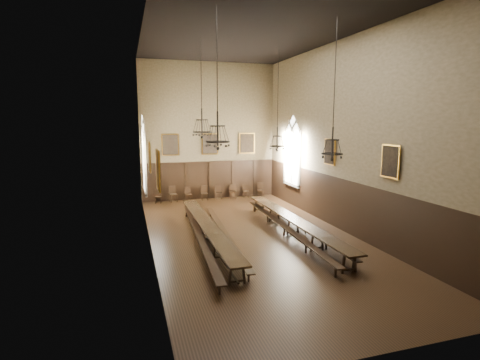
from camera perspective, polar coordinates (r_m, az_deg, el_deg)
name	(u,v)px	position (r m, az deg, el deg)	size (l,w,h in m)	color
floor	(253,237)	(17.21, 1.93, -8.75)	(9.00, 18.00, 0.02)	black
ceiling	(254,29)	(16.80, 2.11, 21.98)	(9.00, 18.00, 0.02)	black
wall_back	(209,132)	(25.08, -4.71, 7.34)	(9.00, 0.02, 9.00)	#826F50
wall_front	(393,158)	(8.42, 22.33, 3.16)	(9.00, 0.02, 9.00)	#826F50
wall_left	(147,139)	(15.53, -14.01, 6.01)	(0.02, 18.00, 9.00)	#826F50
wall_right	(344,137)	(18.36, 15.54, 6.39)	(0.02, 18.00, 9.00)	#826F50
wainscot_panelling	(253,211)	(16.87, 1.96, -4.67)	(9.00, 18.00, 2.50)	black
table_left	(208,233)	(16.58, -4.93, -8.02)	(0.73, 10.08, 0.79)	black
table_right	(293,226)	(17.66, 8.07, -6.98)	(0.72, 10.26, 0.80)	black
bench_left_outer	(199,237)	(16.36, -6.29, -8.60)	(0.94, 10.64, 0.48)	black
bench_left_inner	(225,235)	(16.62, -2.38, -8.40)	(0.93, 9.35, 0.42)	black
bench_right_inner	(284,229)	(17.50, 6.73, -7.45)	(0.76, 10.44, 0.47)	black
bench_right_outer	(305,228)	(17.90, 9.94, -7.24)	(0.91, 9.41, 0.42)	black
chair_0	(158,199)	(24.56, -12.35, -2.84)	(0.45, 0.45, 0.88)	black
chair_1	(173,197)	(24.74, -10.14, -2.58)	(0.53, 0.53, 1.02)	black
chair_2	(189,197)	(24.85, -7.85, -2.55)	(0.47, 0.47, 0.91)	black
chair_3	(204,196)	(24.99, -5.44, -2.41)	(0.43, 0.43, 0.96)	black
chair_4	(219,195)	(25.21, -3.26, -2.32)	(0.43, 0.43, 0.90)	black
chair_5	(233,194)	(25.48, -1.10, -2.16)	(0.45, 0.45, 0.93)	black
chair_6	(246,193)	(25.79, 0.88, -2.05)	(0.43, 0.43, 0.90)	black
chair_7	(261,192)	(26.08, 3.15, -1.89)	(0.51, 0.51, 0.96)	black
chandelier_back_left	(202,126)	(17.90, -5.82, 8.19)	(0.89, 0.89, 4.45)	black
chandelier_back_right	(277,139)	(19.89, 5.70, 6.20)	(0.82, 0.82, 5.24)	black
chandelier_front_left	(218,133)	(12.97, -3.42, 7.20)	(0.84, 0.84, 4.62)	black
chandelier_front_right	(332,145)	(14.82, 13.89, 5.25)	(0.83, 0.83, 5.16)	black
portrait_back_0	(170,145)	(24.58, -10.59, 5.31)	(1.10, 0.12, 1.40)	gold
portrait_back_1	(210,144)	(25.00, -4.63, 5.50)	(1.10, 0.12, 1.40)	gold
portrait_back_2	(247,143)	(25.67, 1.08, 5.62)	(1.10, 0.12, 1.40)	gold
portrait_left_0	(149,157)	(16.60, -13.64, 3.44)	(0.12, 1.00, 1.30)	gold
portrait_left_1	(158,170)	(12.13, -12.38, 1.46)	(0.12, 1.00, 1.30)	gold
portrait_right_0	(330,152)	(19.19, 13.52, 4.18)	(0.12, 1.00, 1.30)	gold
portrait_right_1	(390,161)	(15.50, 21.93, 2.64)	(0.12, 1.00, 1.30)	gold
window_right	(292,151)	(23.22, 7.98, 4.42)	(0.20, 2.20, 4.60)	white
window_left	(144,155)	(21.10, -14.48, 3.75)	(0.20, 2.20, 4.60)	white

